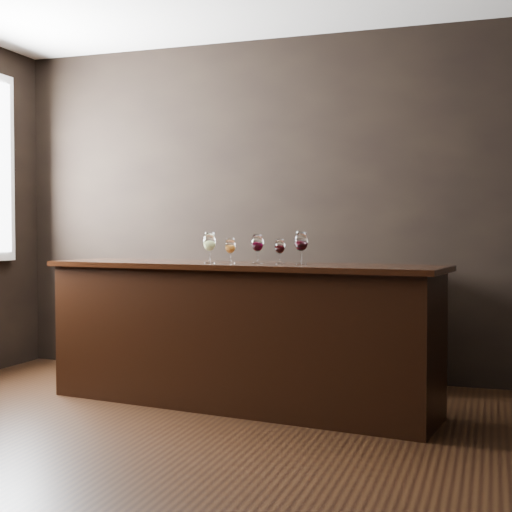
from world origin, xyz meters
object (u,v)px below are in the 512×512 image
(glass_white, at_px, (209,243))
(bar_counter, at_px, (238,337))
(glass_red_b, at_px, (280,247))
(glass_red_c, at_px, (301,242))
(back_bar_shelf, at_px, (247,322))
(glass_amber, at_px, (230,247))
(glass_red_a, at_px, (257,244))

(glass_white, bearing_deg, bar_counter, 8.42)
(bar_counter, distance_m, glass_red_b, 0.69)
(bar_counter, distance_m, glass_red_c, 0.80)
(glass_white, bearing_deg, back_bar_shelf, 92.93)
(glass_amber, bearing_deg, back_bar_shelf, 102.36)
(glass_amber, relative_size, glass_red_c, 0.79)
(back_bar_shelf, distance_m, glass_red_b, 1.20)
(glass_red_b, relative_size, glass_red_c, 0.78)
(glass_red_b, bearing_deg, back_bar_shelf, 121.79)
(back_bar_shelf, height_order, glass_red_a, glass_red_a)
(glass_amber, distance_m, glass_red_b, 0.34)
(bar_counter, relative_size, glass_amber, 16.05)
(glass_white, relative_size, glass_red_c, 0.97)
(glass_red_b, bearing_deg, glass_amber, -169.24)
(glass_white, distance_m, glass_red_a, 0.34)
(glass_white, distance_m, glass_amber, 0.16)
(glass_amber, bearing_deg, glass_red_b, 10.76)
(back_bar_shelf, xyz_separation_m, glass_red_a, (0.38, -0.87, 0.66))
(glass_amber, height_order, glass_red_b, glass_amber)
(glass_red_a, xyz_separation_m, glass_red_c, (0.32, -0.04, 0.01))
(bar_counter, bearing_deg, glass_red_a, 18.18)
(bar_counter, bearing_deg, glass_red_b, 13.06)
(bar_counter, relative_size, glass_red_b, 16.16)
(bar_counter, bearing_deg, glass_red_c, 5.20)
(glass_amber, height_order, glass_red_c, glass_red_c)
(glass_red_a, distance_m, glass_red_b, 0.16)
(back_bar_shelf, bearing_deg, glass_red_b, -58.21)
(glass_amber, bearing_deg, bar_counter, 39.53)
(glass_red_a, bearing_deg, glass_red_c, -7.81)
(glass_red_b, bearing_deg, bar_counter, -174.58)
(bar_counter, height_order, glass_white, glass_white)
(glass_white, xyz_separation_m, glass_red_c, (0.65, 0.01, 0.00))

